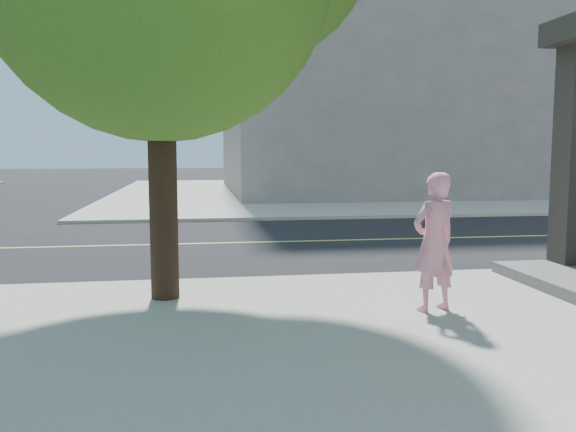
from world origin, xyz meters
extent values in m
cube|color=black|center=(0.00, 4.50, 0.01)|extent=(140.00, 9.00, 0.01)
cube|color=#A3A196|center=(13.50, 21.50, 0.06)|extent=(29.00, 25.00, 0.12)
cube|color=#35302B|center=(9.70, -0.50, 2.22)|extent=(0.55, 0.55, 4.20)
cube|color=slate|center=(14.00, 22.00, 7.12)|extent=(18.00, 16.00, 14.00)
imported|color=pink|center=(6.35, -2.51, 1.04)|extent=(0.78, 0.64, 1.85)
cylinder|color=black|center=(2.77, -1.26, 2.14)|extent=(0.40, 0.40, 4.04)
camera|label=1|loc=(3.26, -9.91, 2.24)|focal=37.09mm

